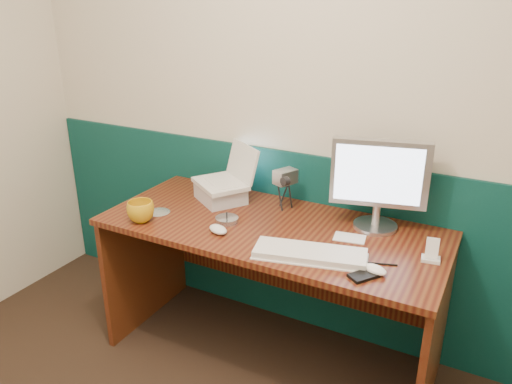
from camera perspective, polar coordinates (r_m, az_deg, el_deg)
The scene contains 18 objects.
back_wall at distance 2.46m, azimuth 7.37°, elevation 9.74°, with size 3.50×0.04×2.50m, color beige.
wainscot at distance 2.71m, azimuth 6.52°, elevation -6.02°, with size 3.48×0.02×1.00m, color #083633.
desk at distance 2.51m, azimuth 1.64°, elevation -11.56°, with size 1.60×0.70×0.75m, color #3E120B.
laptop_riser at distance 2.59m, azimuth -4.08°, elevation -0.13°, with size 0.24×0.20×0.08m, color silver.
laptop at distance 2.54m, azimuth -4.18°, elevation 3.15°, with size 0.28×0.21×0.23m, color silver, non-canonical shape.
monitor at distance 2.29m, azimuth 13.89°, elevation 0.83°, with size 0.43×0.12×0.43m, color #B6B5BA, non-canonical shape.
keyboard at distance 2.06m, azimuth 6.18°, elevation -7.09°, with size 0.46×0.15×0.03m, color white.
mouse_right at distance 2.00m, azimuth 13.45°, elevation -8.60°, with size 0.10×0.06×0.03m, color white.
mouse_left at distance 2.26m, azimuth -4.36°, elevation -4.28°, with size 0.10×0.06×0.03m, color silver.
mug at distance 2.41m, azimuth -13.04°, elevation -2.18°, with size 0.13×0.13×0.10m, color #C89612.
camcorder at distance 2.48m, azimuth 3.34°, elevation 0.49°, with size 0.10×0.14×0.22m, color #A9AAAE, non-canonical shape.
cd_spindle at distance 2.36m, azimuth -3.35°, elevation -3.17°, with size 0.11×0.11×0.02m, color #B0B8C1.
cd_loose_a at distance 2.51m, azimuth -11.06°, elevation -2.27°, with size 0.11×0.11×0.00m, color #B5BFC6.
pen at distance 2.07m, azimuth 14.14°, elevation -7.97°, with size 0.01×0.01×0.12m, color black.
papers at distance 2.25m, azimuth 10.65°, elevation -5.17°, with size 0.14×0.09×0.00m, color silver.
dock at distance 2.15m, azimuth 19.33°, elevation -7.26°, with size 0.07×0.05×0.01m, color silver.
music_player at distance 2.13m, azimuth 19.49°, elevation -6.07°, with size 0.05×0.01×0.09m, color white.
pda at distance 1.96m, azimuth 12.19°, elevation -9.33°, with size 0.06×0.11×0.01m, color black.
Camera 1 is at (0.85, -0.51, 1.75)m, focal length 35.00 mm.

